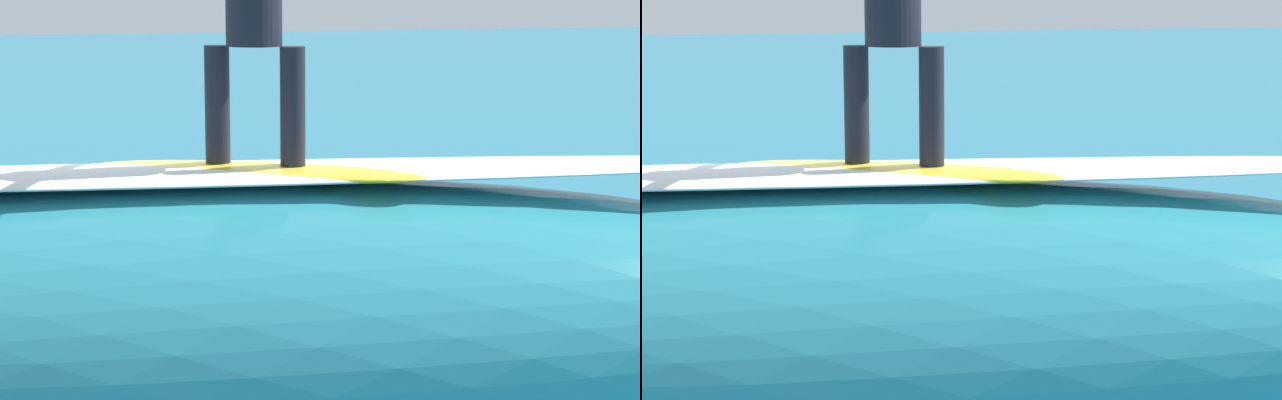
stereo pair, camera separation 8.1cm
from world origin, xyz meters
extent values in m
plane|color=teal|center=(0.00, 0.00, 0.00)|extent=(120.00, 120.00, 0.00)
ellipsoid|color=teal|center=(-0.04, 1.91, 0.96)|extent=(9.89, 4.00, 1.92)
ellipsoid|color=white|center=(-0.04, 1.91, 1.96)|extent=(8.21, 2.13, 0.08)
ellipsoid|color=yellow|center=(-0.49, 1.98, 1.97)|extent=(2.07, 1.53, 0.09)
cylinder|color=black|center=(-0.29, 1.86, 2.36)|extent=(0.15, 0.15, 0.70)
cylinder|color=black|center=(-0.70, 2.10, 2.36)|extent=(0.15, 0.15, 0.70)
ellipsoid|color=#33B2D1|center=(-2.45, -1.73, 0.04)|extent=(1.95, 0.68, 0.08)
cylinder|color=black|center=(-2.45, -1.73, 0.24)|extent=(0.90, 0.37, 0.31)
sphere|color=#936B4C|center=(-2.99, -1.77, 0.30)|extent=(0.22, 0.22, 0.22)
cylinder|color=black|center=(-1.64, -1.59, 0.15)|extent=(0.74, 0.19, 0.14)
cylinder|color=black|center=(-1.63, -1.77, 0.15)|extent=(0.74, 0.19, 0.14)
camera|label=1|loc=(1.30, 9.17, 3.13)|focal=69.92mm
camera|label=2|loc=(1.22, 9.19, 3.13)|focal=69.92mm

